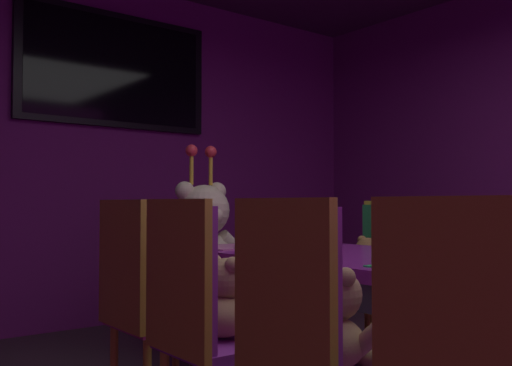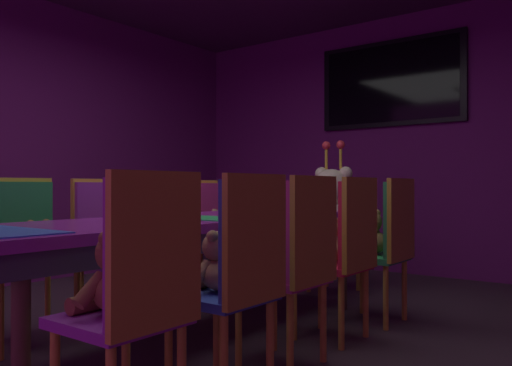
% 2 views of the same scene
% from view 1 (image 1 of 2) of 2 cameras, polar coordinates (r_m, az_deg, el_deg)
% --- Properties ---
extents(wall_back, '(5.20, 0.12, 2.80)m').
position_cam_1_polar(wall_back, '(4.87, -14.16, 3.12)').
color(wall_back, '#721E72').
rests_on(wall_back, ground_plane).
extents(banquet_table, '(0.90, 2.83, 0.75)m').
position_cam_1_polar(banquet_table, '(2.35, 19.84, -9.59)').
color(banquet_table, purple).
rests_on(banquet_table, ground_plane).
extents(chair_left_2, '(0.42, 0.41, 0.98)m').
position_cam_1_polar(chair_left_2, '(1.73, 4.51, -14.50)').
color(chair_left_2, purple).
rests_on(chair_left_2, ground_plane).
extents(teddy_left_2, '(0.26, 0.34, 0.32)m').
position_cam_1_polar(teddy_left_2, '(1.83, 7.99, -13.82)').
color(teddy_left_2, tan).
rests_on(teddy_left_2, chair_left_2).
extents(chair_left_3, '(0.42, 0.41, 0.98)m').
position_cam_1_polar(chair_left_3, '(2.14, -6.02, -12.02)').
color(chair_left_3, purple).
rests_on(chair_left_3, ground_plane).
extents(teddy_left_3, '(0.26, 0.33, 0.31)m').
position_cam_1_polar(teddy_left_3, '(2.23, -2.77, -11.78)').
color(teddy_left_3, tan).
rests_on(teddy_left_3, chair_left_3).
extents(chair_left_4, '(0.42, 0.41, 0.98)m').
position_cam_1_polar(chair_left_4, '(2.61, -11.60, -10.20)').
color(chair_left_4, '#CC338C').
rests_on(chair_left_4, ground_plane).
extents(teddy_left_4, '(0.23, 0.30, 0.28)m').
position_cam_1_polar(teddy_left_4, '(2.68, -8.81, -10.38)').
color(teddy_left_4, tan).
rests_on(teddy_left_4, chair_left_4).
extents(chair_right_3, '(0.42, 0.41, 0.98)m').
position_cam_1_polar(chair_right_3, '(3.32, 19.39, -8.36)').
color(chair_right_3, red).
rests_on(chair_right_3, ground_plane).
extents(teddy_right_3, '(0.23, 0.30, 0.28)m').
position_cam_1_polar(teddy_right_3, '(3.20, 18.00, -8.90)').
color(teddy_right_3, '#9E7247').
rests_on(teddy_right_3, chair_right_3).
extents(chair_right_4, '(0.42, 0.41, 0.98)m').
position_cam_1_polar(chair_right_4, '(3.66, 12.45, -7.81)').
color(chair_right_4, '#268C4C').
rests_on(chair_right_4, ground_plane).
extents(teddy_right_4, '(0.26, 0.33, 0.31)m').
position_cam_1_polar(teddy_right_4, '(3.55, 10.94, -8.08)').
color(teddy_right_4, olive).
rests_on(teddy_right_4, chair_right_4).
extents(throne_chair, '(0.41, 0.42, 0.98)m').
position_cam_1_polar(throne_chair, '(3.77, -6.50, -7.68)').
color(throne_chair, purple).
rests_on(throne_chair, ground_plane).
extents(king_teddy_bear, '(0.68, 0.53, 0.88)m').
position_cam_1_polar(king_teddy_bear, '(3.62, -5.08, -5.66)').
color(king_teddy_bear, beige).
rests_on(king_teddy_bear, throne_chair).
extents(wall_tv, '(1.61, 0.06, 0.93)m').
position_cam_1_polar(wall_tv, '(4.89, -13.65, 10.81)').
color(wall_tv, black).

